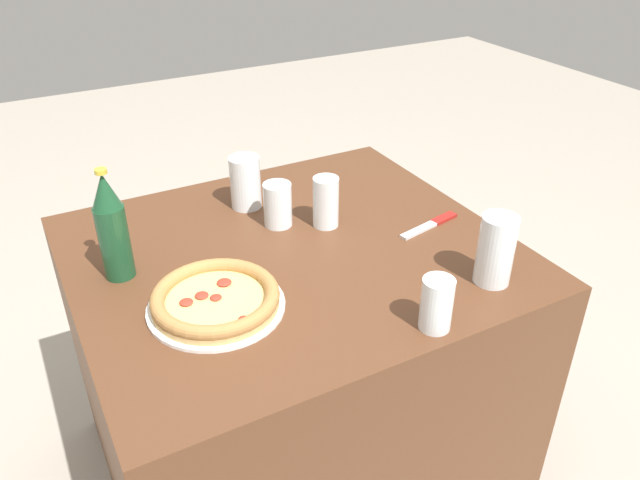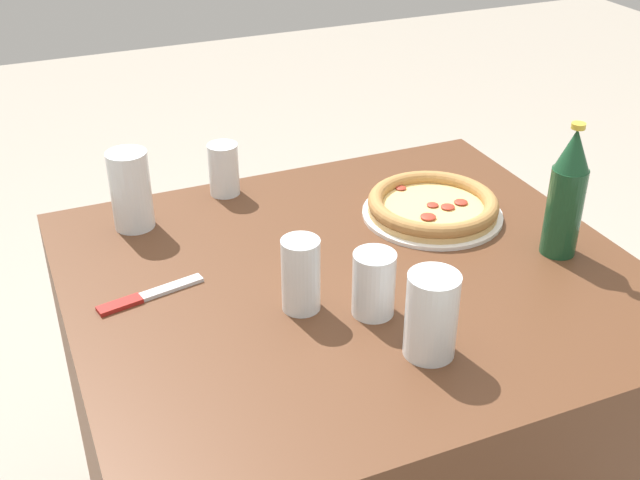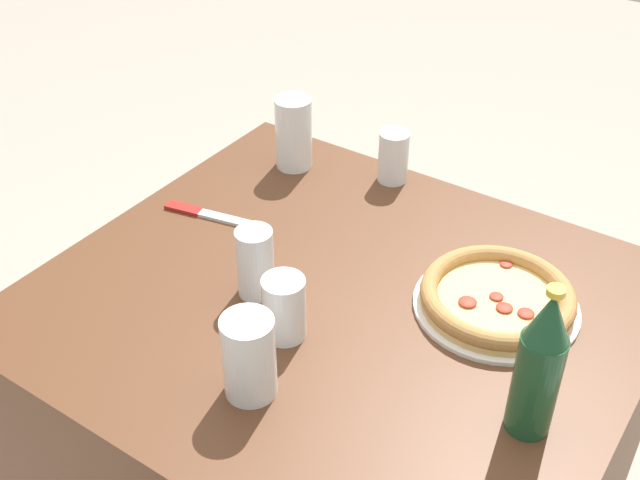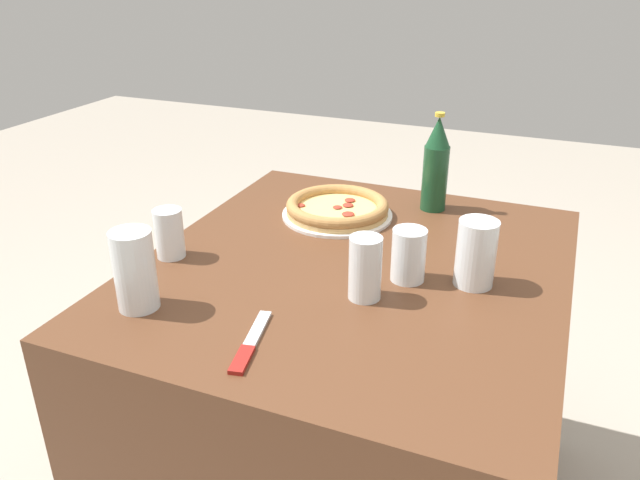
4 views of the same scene
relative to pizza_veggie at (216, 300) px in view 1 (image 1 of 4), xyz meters
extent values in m
plane|color=#A89E8E|center=(-0.24, -0.13, -0.77)|extent=(8.00, 8.00, 0.00)
cube|color=#56331E|center=(-0.24, -0.13, -0.40)|extent=(1.01, 0.90, 0.75)
cylinder|color=white|center=(0.00, 0.00, -0.02)|extent=(0.28, 0.28, 0.01)
cylinder|color=tan|center=(0.00, 0.00, -0.01)|extent=(0.26, 0.26, 0.01)
cylinder|color=#E5C170|center=(0.00, 0.00, 0.00)|extent=(0.23, 0.23, 0.00)
torus|color=#AD7A42|center=(0.00, 0.00, 0.01)|extent=(0.26, 0.26, 0.03)
ellipsoid|color=#A83323|center=(-0.02, 0.09, 0.00)|extent=(0.02, 0.02, 0.01)
ellipsoid|color=#A83323|center=(0.06, -0.01, 0.00)|extent=(0.03, 0.03, 0.01)
ellipsoid|color=#A83323|center=(-0.04, -0.04, 0.01)|extent=(0.03, 0.03, 0.01)
ellipsoid|color=#A83323|center=(0.02, -0.02, 0.00)|extent=(0.03, 0.03, 0.01)
ellipsoid|color=#A83323|center=(0.00, 0.00, 0.00)|extent=(0.02, 0.02, 0.01)
cylinder|color=white|center=(-0.23, -0.39, 0.05)|extent=(0.08, 0.08, 0.14)
cylinder|color=silver|center=(-0.23, -0.39, 0.04)|extent=(0.07, 0.07, 0.11)
cylinder|color=white|center=(-0.56, 0.19, 0.06)|extent=(0.08, 0.08, 0.16)
cylinder|color=orange|center=(-0.56, 0.19, 0.04)|extent=(0.06, 0.06, 0.12)
cylinder|color=white|center=(-0.26, -0.26, 0.04)|extent=(0.07, 0.07, 0.11)
cylinder|color=beige|center=(-0.26, -0.26, 0.01)|extent=(0.06, 0.06, 0.06)
cylinder|color=white|center=(-0.36, -0.20, 0.04)|extent=(0.06, 0.06, 0.13)
cylinder|color=black|center=(-0.36, -0.20, 0.02)|extent=(0.05, 0.05, 0.08)
cylinder|color=white|center=(-0.36, 0.26, 0.03)|extent=(0.06, 0.06, 0.11)
cylinder|color=#935123|center=(-0.36, 0.26, 0.02)|extent=(0.05, 0.05, 0.07)
cylinder|color=#194728|center=(0.14, -0.22, 0.06)|extent=(0.07, 0.07, 0.17)
cone|color=#194728|center=(0.14, -0.22, 0.19)|extent=(0.06, 0.06, 0.08)
cylinder|color=gold|center=(0.14, -0.22, 0.23)|extent=(0.03, 0.03, 0.01)
cube|color=maroon|center=(-0.65, -0.08, -0.02)|extent=(0.08, 0.04, 0.01)
cube|color=silver|center=(-0.55, -0.06, -0.02)|extent=(0.12, 0.04, 0.01)
camera|label=1|loc=(0.30, 1.00, 0.76)|focal=35.00mm
camera|label=2|loc=(-0.77, -1.23, 0.75)|focal=45.00mm
camera|label=3|loc=(0.34, -1.03, 0.88)|focal=45.00mm
camera|label=4|loc=(-1.39, -0.52, 0.61)|focal=35.00mm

